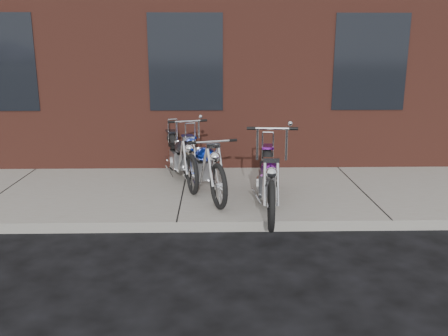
{
  "coord_description": "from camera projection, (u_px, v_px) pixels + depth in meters",
  "views": [
    {
      "loc": [
        0.52,
        -6.13,
        2.49
      ],
      "look_at": [
        0.67,
        0.8,
        0.71
      ],
      "focal_mm": 38.0,
      "sensor_mm": 36.0,
      "label": 1
    }
  ],
  "objects": [
    {
      "name": "sidewalk",
      "position": [
        183.0,
        194.0,
        7.98
      ],
      "size": [
        22.0,
        3.0,
        0.15
      ],
      "primitive_type": "cube",
      "color": "gray",
      "rests_on": "ground"
    },
    {
      "name": "chopper_blue",
      "position": [
        202.0,
        166.0,
        7.78
      ],
      "size": [
        0.9,
        2.33,
        1.05
      ],
      "rotation": [
        0.0,
        0.0,
        -1.27
      ],
      "color": "black",
      "rests_on": "sidewalk"
    },
    {
      "name": "chopper_third",
      "position": [
        181.0,
        157.0,
        8.47
      ],
      "size": [
        0.83,
        2.27,
        1.18
      ],
      "rotation": [
        0.0,
        0.0,
        -1.29
      ],
      "color": "black",
      "rests_on": "sidewalk"
    },
    {
      "name": "ground",
      "position": [
        177.0,
        232.0,
        6.55
      ],
      "size": [
        120.0,
        120.0,
        0.0
      ],
      "primitive_type": "plane",
      "color": "black",
      "rests_on": "ground"
    },
    {
      "name": "chopper_purple",
      "position": [
        269.0,
        181.0,
        6.96
      ],
      "size": [
        0.58,
        2.38,
        1.33
      ],
      "rotation": [
        0.0,
        0.0,
        -1.65
      ],
      "color": "black",
      "rests_on": "sidewalk"
    }
  ]
}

